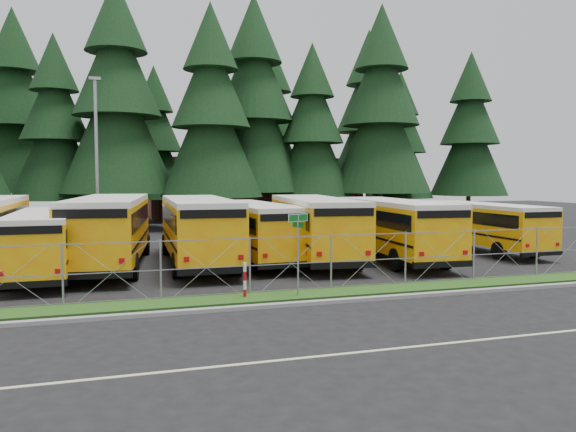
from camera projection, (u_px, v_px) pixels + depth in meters
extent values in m
plane|color=black|center=(346.00, 283.00, 21.48)|extent=(120.00, 120.00, 0.00)
cube|color=gray|center=(383.00, 298.00, 18.52)|extent=(50.00, 0.25, 0.12)
cube|color=#234914|center=(365.00, 290.00, 19.86)|extent=(50.00, 1.40, 0.06)
cube|color=beige|center=(474.00, 341.00, 13.86)|extent=(50.00, 0.12, 0.01)
cube|color=brown|center=(252.00, 186.00, 61.14)|extent=(22.00, 10.00, 6.00)
cylinder|color=#96989E|center=(298.00, 256.00, 18.90)|extent=(0.06, 0.06, 2.80)
cube|color=#0D5F1B|center=(298.00, 218.00, 18.81)|extent=(0.75, 0.32, 0.22)
cube|color=white|center=(298.00, 218.00, 18.81)|extent=(0.79, 0.33, 0.26)
cube|color=#0D5F1B|center=(298.00, 225.00, 18.83)|extent=(0.23, 0.52, 0.18)
cylinder|color=#B20C0C|center=(245.00, 280.00, 18.69)|extent=(0.11, 0.11, 1.20)
cylinder|color=#96989E|center=(97.00, 161.00, 34.61)|extent=(0.20, 0.20, 10.00)
cube|color=#96989E|center=(95.00, 79.00, 34.26)|extent=(0.70, 0.35, 0.18)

